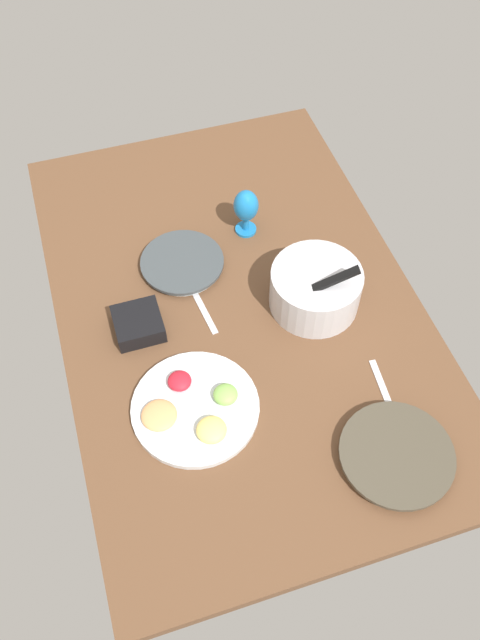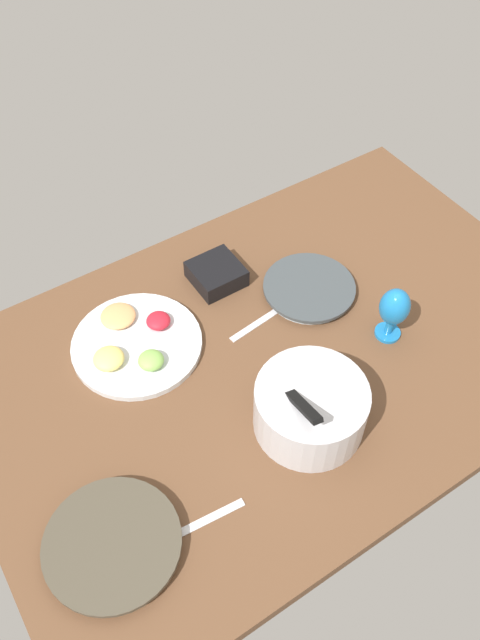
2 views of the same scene
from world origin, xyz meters
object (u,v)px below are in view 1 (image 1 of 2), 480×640
hurricane_glass_blue (246,208)px  mixing_bowl (315,288)px  dinner_plate_left (182,263)px  square_bowl_black (138,323)px  dinner_plate_right (396,455)px  fruit_platter (195,408)px

hurricane_glass_blue → mixing_bowl: bearing=16.7°
dinner_plate_left → square_bowl_black: (19.18, -17.74, 1.67)cm
mixing_bowl → square_bowl_black: size_ratio=1.95×
dinner_plate_left → dinner_plate_right: bearing=24.5°
fruit_platter → mixing_bowl: bearing=119.2°
dinner_plate_left → fruit_platter: bearing=-10.7°
hurricane_glass_blue → dinner_plate_left: bearing=-69.9°
dinner_plate_right → square_bowl_black: bearing=-137.6°
mixing_bowl → dinner_plate_left: bearing=-127.1°
dinner_plate_right → square_bowl_black: 78.47cm
dinner_plate_left → square_bowl_black: size_ratio=1.91×
hurricane_glass_blue → dinner_plate_right: bearing=8.0°
fruit_platter → square_bowl_black: size_ratio=2.53×
hurricane_glass_blue → fruit_platter: bearing=-29.4°
dinner_plate_left → fruit_platter: 49.96cm
dinner_plate_left → mixing_bowl: (25.23, 33.30, 5.71)cm
dinner_plate_right → dinner_plate_left: bearing=-155.5°
hurricane_glass_blue → square_bowl_black: hurricane_glass_blue is taller
hurricane_glass_blue → square_bowl_black: size_ratio=1.23×
dinner_plate_left → fruit_platter: fruit_platter is taller
dinner_plate_right → mixing_bowl: (-51.90, -1.85, 5.48)cm
dinner_plate_right → square_bowl_black: square_bowl_black is taller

